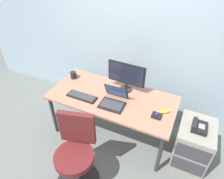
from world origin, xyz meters
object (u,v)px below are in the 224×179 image
(file_cabinet, at_px, (192,144))
(trackball_mouse, at_px, (156,115))
(monitor_main, at_px, (126,75))
(keyboard, at_px, (82,96))
(banana, at_px, (163,112))
(laptop, at_px, (114,100))
(office_chair, at_px, (76,155))
(coffee_mug, at_px, (73,75))
(desk_phone, at_px, (199,126))

(file_cabinet, height_order, trackball_mouse, trackball_mouse)
(monitor_main, xyz_separation_m, keyboard, (-0.47, -0.40, -0.22))
(trackball_mouse, relative_size, banana, 0.58)
(monitor_main, distance_m, laptop, 0.38)
(office_chair, height_order, trackball_mouse, office_chair)
(laptop, bearing_deg, trackball_mouse, -1.01)
(trackball_mouse, bearing_deg, file_cabinet, 15.77)
(monitor_main, height_order, coffee_mug, monitor_main)
(laptop, bearing_deg, keyboard, -170.91)
(desk_phone, bearing_deg, trackball_mouse, -165.79)
(office_chair, bearing_deg, file_cabinet, 35.53)
(laptop, bearing_deg, office_chair, -100.45)
(file_cabinet, height_order, monitor_main, monitor_main)
(coffee_mug, relative_size, banana, 0.56)
(banana, bearing_deg, coffee_mug, 172.82)
(keyboard, bearing_deg, banana, 8.63)
(keyboard, xyz_separation_m, laptop, (0.43, 0.07, 0.04))
(file_cabinet, relative_size, office_chair, 0.63)
(file_cabinet, xyz_separation_m, office_chair, (-1.19, -0.85, 0.14))
(keyboard, relative_size, laptop, 1.29)
(desk_phone, relative_size, monitor_main, 0.38)
(laptop, height_order, trackball_mouse, laptop)
(file_cabinet, bearing_deg, office_chair, -144.47)
(office_chair, relative_size, banana, 5.10)
(office_chair, xyz_separation_m, monitor_main, (0.16, 1.05, 0.50))
(office_chair, xyz_separation_m, coffee_mug, (-0.66, 0.99, 0.32))
(desk_phone, xyz_separation_m, office_chair, (-1.18, -0.83, -0.20))
(file_cabinet, xyz_separation_m, keyboard, (-1.49, -0.20, 0.42))
(desk_phone, relative_size, banana, 1.05)
(monitor_main, height_order, trackball_mouse, monitor_main)
(desk_phone, relative_size, keyboard, 0.49)
(monitor_main, relative_size, banana, 2.75)
(banana, bearing_deg, trackball_mouse, -120.30)
(monitor_main, height_order, keyboard, monitor_main)
(trackball_mouse, bearing_deg, desk_phone, 14.21)
(file_cabinet, distance_m, laptop, 1.16)
(monitor_main, distance_m, trackball_mouse, 0.67)
(file_cabinet, bearing_deg, trackball_mouse, -164.23)
(desk_phone, xyz_separation_m, coffee_mug, (-1.84, 0.16, 0.12))
(file_cabinet, xyz_separation_m, desk_phone, (-0.01, -0.02, 0.34))
(keyboard, relative_size, trackball_mouse, 3.73)
(file_cabinet, xyz_separation_m, trackball_mouse, (-0.49, -0.14, 0.43))
(keyboard, bearing_deg, office_chair, -65.07)
(desk_phone, height_order, banana, banana)
(banana, bearing_deg, keyboard, -171.37)
(desk_phone, height_order, trackball_mouse, trackball_mouse)
(desk_phone, bearing_deg, office_chair, -144.81)
(trackball_mouse, bearing_deg, coffee_mug, 168.36)
(file_cabinet, height_order, office_chair, office_chair)
(monitor_main, bearing_deg, trackball_mouse, -32.78)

